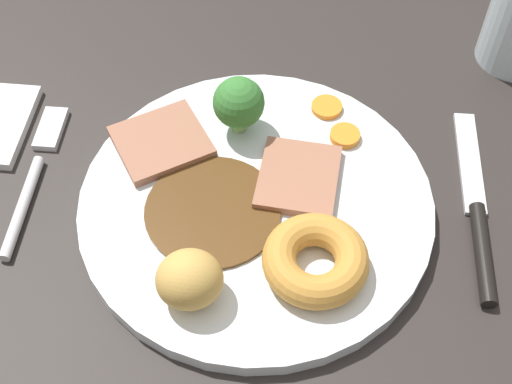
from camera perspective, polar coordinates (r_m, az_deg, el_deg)
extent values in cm
cube|color=#2B2623|center=(55.88, 3.27, -2.65)|extent=(120.00, 84.00, 3.60)
cylinder|color=white|center=(53.79, 0.00, -1.08)|extent=(27.21, 27.21, 1.40)
cylinder|color=#563819|center=(52.56, -3.56, -1.53)|extent=(10.32, 10.32, 0.30)
cube|color=#9E664C|center=(54.14, 3.93, 1.18)|extent=(6.90, 7.60, 0.80)
cube|color=#9E664C|center=(56.85, -7.74, 4.09)|extent=(9.24, 9.01, 0.80)
torus|color=#C68938|center=(49.02, 4.89, -5.57)|extent=(7.56, 7.56, 2.43)
ellipsoid|color=tan|center=(47.33, -5.46, -7.13)|extent=(5.38, 5.12, 4.08)
cylinder|color=orange|center=(59.44, 5.80, 6.91)|extent=(2.59, 2.59, 0.47)
cylinder|color=orange|center=(57.36, 7.28, 4.59)|extent=(2.46, 2.46, 0.60)
cylinder|color=#8CB766|center=(57.33, -1.38, 5.78)|extent=(1.26, 1.26, 1.52)
sphere|color=#387A33|center=(55.71, -1.42, 7.32)|extent=(4.17, 4.17, 4.17)
cylinder|color=silver|center=(56.98, -18.55, -1.13)|extent=(1.24, 9.53, 0.90)
cube|color=silver|center=(61.79, -16.42, 4.99)|extent=(2.16, 4.57, 0.60)
cylinder|color=black|center=(54.14, 18.04, -4.78)|extent=(1.49, 8.54, 1.20)
cube|color=silver|center=(59.65, 17.05, 2.34)|extent=(2.06, 10.55, 0.40)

